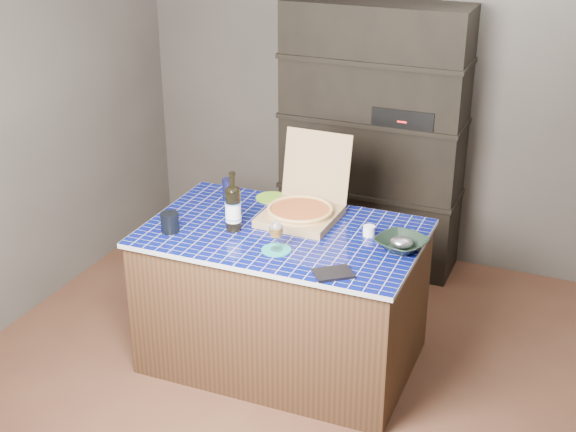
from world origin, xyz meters
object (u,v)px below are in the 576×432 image
at_px(wine_glass, 276,230).
at_px(dvd_case, 333,273).
at_px(mead_bottle, 233,208).
at_px(bowl, 401,244).
at_px(kitchen_island, 283,297).
at_px(pizza_box, 302,208).

relative_size(wine_glass, dvd_case, 0.89).
relative_size(mead_bottle, bowl, 1.32).
bearing_deg(bowl, kitchen_island, -176.84).
height_order(pizza_box, mead_bottle, pizza_box).
relative_size(kitchen_island, dvd_case, 8.09).
relative_size(wine_glass, bowl, 0.65).
distance_m(pizza_box, bowl, 0.63).
height_order(mead_bottle, wine_glass, mead_bottle).
xyz_separation_m(kitchen_island, wine_glass, (0.06, -0.23, 0.52)).
distance_m(kitchen_island, pizza_box, 0.50).
bearing_deg(wine_glass, kitchen_island, 104.92).
bearing_deg(mead_bottle, bowl, 7.88).
distance_m(mead_bottle, wine_glass, 0.34).
xyz_separation_m(kitchen_island, pizza_box, (0.03, 0.19, 0.46)).
distance_m(pizza_box, wine_glass, 0.42).
relative_size(pizza_box, bowl, 1.95).
height_order(mead_bottle, dvd_case, mead_bottle).
xyz_separation_m(mead_bottle, bowl, (0.89, 0.12, -0.10)).
xyz_separation_m(wine_glass, bowl, (0.58, 0.26, -0.08)).
xyz_separation_m(pizza_box, mead_bottle, (-0.28, -0.28, 0.07)).
height_order(kitchen_island, wine_glass, wine_glass).
distance_m(kitchen_island, dvd_case, 0.68).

